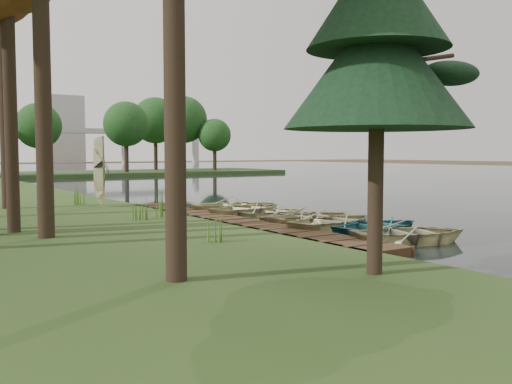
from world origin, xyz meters
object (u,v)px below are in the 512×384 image
boardwalk (233,223)px  pine_tree (378,28)px  rowboat_2 (335,219)px  stored_rowboat (103,200)px  rowboat_1 (381,224)px  rowboat_0 (411,231)px

boardwalk → pine_tree: pine_tree is taller
rowboat_2 → stored_rowboat: stored_rowboat is taller
boardwalk → rowboat_1: (2.85, -4.81, 0.28)m
rowboat_2 → stored_rowboat: (-4.80, 10.62, 0.18)m
stored_rowboat → pine_tree: 17.96m
boardwalk → pine_tree: 11.39m
rowboat_0 → rowboat_1: bearing=5.4°
rowboat_0 → pine_tree: bearing=144.5°
rowboat_0 → boardwalk: bearing=40.8°
rowboat_0 → stored_rowboat: (-4.82, 14.02, 0.21)m
rowboat_1 → stored_rowboat: (-5.28, 12.33, 0.21)m
pine_tree → rowboat_0: bearing=33.8°
rowboat_0 → stored_rowboat: bearing=39.6°
stored_rowboat → pine_tree: size_ratio=0.40×
rowboat_2 → stored_rowboat: size_ratio=1.20×
rowboat_2 → stored_rowboat: 11.65m
rowboat_1 → rowboat_0: bearing=161.5°
rowboat_2 → pine_tree: size_ratio=0.49×
boardwalk → rowboat_2: size_ratio=4.07×
rowboat_1 → pine_tree: size_ratio=0.45×
rowboat_1 → rowboat_2: (-0.48, 1.72, 0.03)m
rowboat_0 → rowboat_2: bearing=20.9°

